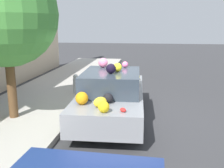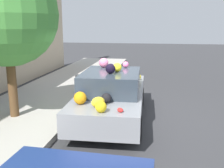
{
  "view_description": "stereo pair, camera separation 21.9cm",
  "coord_description": "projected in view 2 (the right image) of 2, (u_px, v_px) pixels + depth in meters",
  "views": [
    {
      "loc": [
        -7.07,
        -0.95,
        2.64
      ],
      "look_at": [
        0.0,
        0.07,
        1.0
      ],
      "focal_mm": 42.0,
      "sensor_mm": 36.0,
      "label": 1
    },
    {
      "loc": [
        -7.04,
        -1.17,
        2.64
      ],
      "look_at": [
        0.0,
        0.07,
        1.0
      ],
      "focal_mm": 42.0,
      "sensor_mm": 36.0,
      "label": 2
    }
  ],
  "objects": [
    {
      "name": "fire_hydrant",
      "position": [
        78.0,
        83.0,
        9.74
      ],
      "size": [
        0.2,
        0.2,
        0.7
      ],
      "color": "#B2B2B7",
      "rests_on": "sidewalk_curb"
    },
    {
      "name": "ground_plane",
      "position": [
        114.0,
        118.0,
        7.55
      ],
      "size": [
        60.0,
        60.0,
        0.0
      ],
      "primitive_type": "plane",
      "color": "#38383A"
    },
    {
      "name": "street_tree",
      "position": [
        6.0,
        15.0,
        6.7
      ],
      "size": [
        2.68,
        2.68,
        4.08
      ],
      "color": "brown",
      "rests_on": "sidewalk_curb"
    },
    {
      "name": "art_car",
      "position": [
        112.0,
        95.0,
        7.34
      ],
      "size": [
        4.46,
        1.89,
        1.66
      ],
      "rotation": [
        0.0,
        0.0,
        0.04
      ],
      "color": "gray",
      "rests_on": "ground"
    },
    {
      "name": "sidewalk_curb",
      "position": [
        27.0,
        110.0,
        7.98
      ],
      "size": [
        24.0,
        3.2,
        0.14
      ],
      "color": "#B2ADA3",
      "rests_on": "ground"
    }
  ]
}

